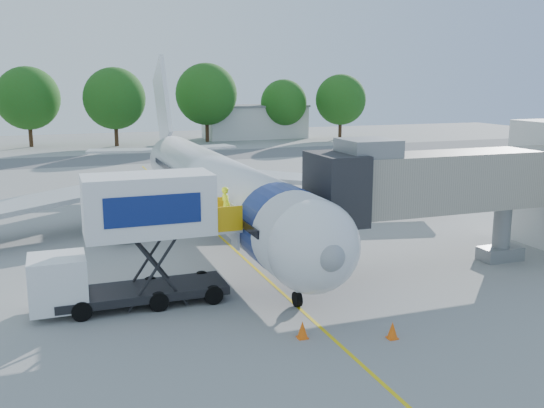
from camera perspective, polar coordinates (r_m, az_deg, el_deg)
name	(u,v)px	position (r m, az deg, el deg)	size (l,w,h in m)	color
ground	(233,248)	(34.13, -3.72, -4.16)	(160.00, 160.00, 0.00)	gray
guidance_line	(233,248)	(34.13, -3.72, -4.15)	(0.15, 70.00, 0.01)	yellow
taxiway_strip	(134,158)	(74.69, -12.88, 4.20)	(120.00, 10.00, 0.01)	#59595B
aircraft	(213,185)	(37.36, -5.56, 1.83)	(34.17, 37.73, 11.35)	white
jet_bridge	(431,183)	(30.35, 14.71, 1.90)	(13.90, 3.20, 6.60)	#9D9586
catering_hiloader	(133,241)	(25.55, -12.91, -3.43)	(8.50, 2.44, 5.50)	black
safety_cone_a	(302,330)	(22.57, 2.88, -11.76)	(0.41, 0.41, 0.66)	#FE5E0D
safety_cone_b	(392,330)	(22.94, 11.26, -11.59)	(0.41, 0.41, 0.64)	#FE5E0D
outbuilding_right	(255,121)	(98.82, -1.63, 7.77)	(16.40, 7.40, 5.30)	beige
tree_c	(28,98)	(91.71, -22.00, 9.22)	(8.74, 8.74, 11.14)	#382314
tree_d	(115,98)	(88.94, -14.60, 9.59)	(8.66, 8.66, 11.04)	#382314
tree_e	(206,94)	(92.84, -6.20, 10.24)	(9.24, 9.24, 11.78)	#382314
tree_f	(284,103)	(97.63, 1.12, 9.51)	(7.36, 7.36, 9.38)	#382314
tree_g	(341,100)	(97.98, 6.48, 9.73)	(7.98, 7.98, 10.18)	#382314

